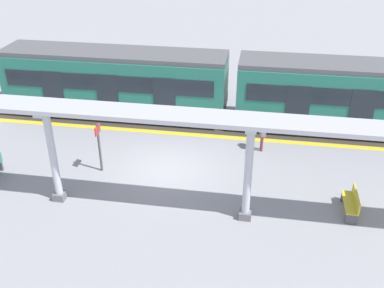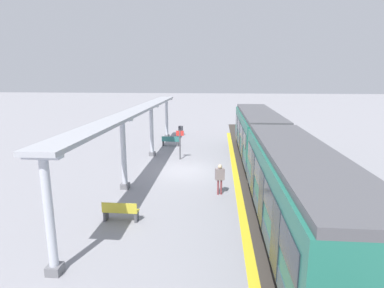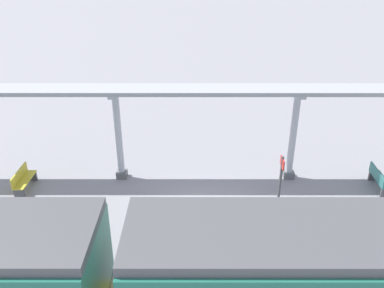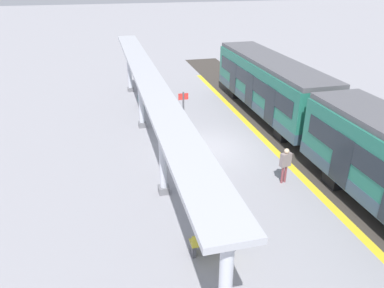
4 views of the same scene
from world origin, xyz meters
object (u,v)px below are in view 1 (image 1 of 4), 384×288
bench_near_end (352,203)px  platform_info_sign (99,143)px  canopy_pillar_second (53,156)px  passenger_waiting_near_edge (263,131)px  train_far_carriage (358,97)px  train_near_carriage (116,82)px  canopy_pillar_third (248,173)px

bench_near_end → platform_info_sign: bearing=-97.4°
canopy_pillar_second → bench_near_end: canopy_pillar_second is taller
platform_info_sign → passenger_waiting_near_edge: platform_info_sign is taller
canopy_pillar_second → train_far_carriage: bearing=123.4°
train_near_carriage → platform_info_sign: (5.65, 1.07, -0.50)m
canopy_pillar_third → train_far_carriage: bearing=148.4°
train_near_carriage → canopy_pillar_second: bearing=1.3°
train_near_carriage → bench_near_end: bearing=58.0°
train_near_carriage → canopy_pillar_second: 7.90m
train_far_carriage → platform_info_sign: bearing=-63.0°
bench_near_end → canopy_pillar_third: bearing=-76.1°
canopy_pillar_second → train_near_carriage: bearing=-178.7°
train_near_carriage → bench_near_end: size_ratio=7.70×
train_near_carriage → passenger_waiting_near_edge: train_near_carriage is taller
train_near_carriage → passenger_waiting_near_edge: bearing=70.3°
platform_info_sign → train_far_carriage: bearing=117.0°
canopy_pillar_second → passenger_waiting_near_edge: size_ratio=2.37×
train_far_carriage → bench_near_end: 7.17m
train_near_carriage → train_far_carriage: same height
platform_info_sign → train_near_carriage: bearing=-169.3°
train_near_carriage → passenger_waiting_near_edge: size_ratio=7.17×
bench_near_end → passenger_waiting_near_edge: (-4.17, -3.38, 0.57)m
bench_near_end → train_near_carriage: bearing=-122.0°
train_near_carriage → train_far_carriage: size_ratio=1.00×
train_far_carriage → canopy_pillar_third: canopy_pillar_third is taller
bench_near_end → platform_info_sign: size_ratio=0.68×
passenger_waiting_near_edge → train_near_carriage: bearing=-109.7°
canopy_pillar_third → bench_near_end: 4.22m
canopy_pillar_third → bench_near_end: bearing=103.9°
canopy_pillar_second → canopy_pillar_third: (0.00, 7.13, 0.00)m
canopy_pillar_third → passenger_waiting_near_edge: canopy_pillar_third is taller
canopy_pillar_third → train_near_carriage: bearing=-137.2°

